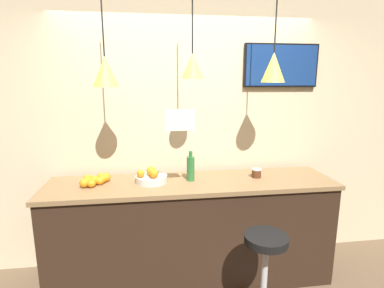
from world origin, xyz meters
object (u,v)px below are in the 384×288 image
bar_stool (264,270)px  spread_jar (256,173)px  juice_bottle (191,168)px  mounted_tv (281,66)px  fruit_bowl (151,177)px

bar_stool → spread_jar: (0.16, 0.68, 0.55)m
juice_bottle → spread_jar: (0.63, 0.00, -0.08)m
mounted_tv → spread_jar: bearing=-134.8°
fruit_bowl → bar_stool: bearing=-38.9°
mounted_tv → juice_bottle: bearing=-160.9°
juice_bottle → spread_jar: 0.64m
bar_stool → mounted_tv: 1.93m
bar_stool → fruit_bowl: 1.21m
bar_stool → mounted_tv: size_ratio=1.00×
fruit_bowl → spread_jar: (1.00, 0.01, -0.01)m
fruit_bowl → juice_bottle: juice_bottle is taller
fruit_bowl → mounted_tv: (1.33, 0.34, 1.00)m
fruit_bowl → spread_jar: size_ratio=3.21×
juice_bottle → mounted_tv: size_ratio=0.36×
spread_jar → juice_bottle: bearing=180.0°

